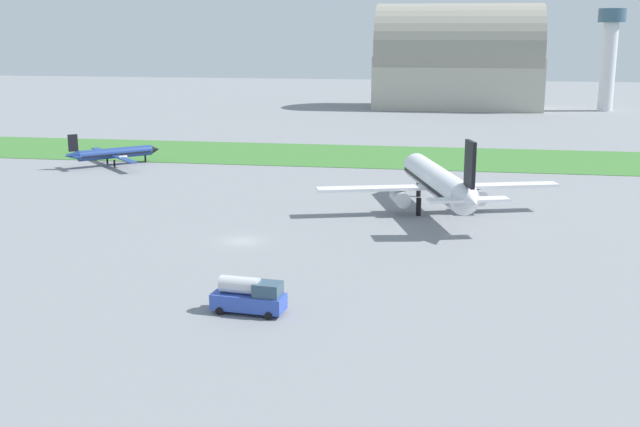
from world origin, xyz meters
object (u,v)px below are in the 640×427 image
at_px(airplane_midfield_jet, 439,183).
at_px(control_tower, 609,50).
at_px(fuel_truck_near_gate, 249,296).
at_px(airplane_taxiing_turboprop, 113,153).

distance_m(airplane_midfield_jet, control_tower, 153.67).
distance_m(fuel_truck_near_gate, control_tower, 198.47).
height_order(airplane_taxiing_turboprop, control_tower, control_tower).
bearing_deg(fuel_truck_near_gate, airplane_midfield_jet, 75.60).
relative_size(airplane_taxiing_turboprop, control_tower, 0.53).
xyz_separation_m(airplane_midfield_jet, control_tower, (46.68, 145.75, 13.87)).
relative_size(airplane_midfield_jet, control_tower, 1.08).
distance_m(airplane_midfield_jet, airplane_taxiing_turboprop, 66.05).
bearing_deg(fuel_truck_near_gate, airplane_taxiing_turboprop, 127.71).
xyz_separation_m(airplane_taxiing_turboprop, control_tower, (106.08, 116.92, 15.81)).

